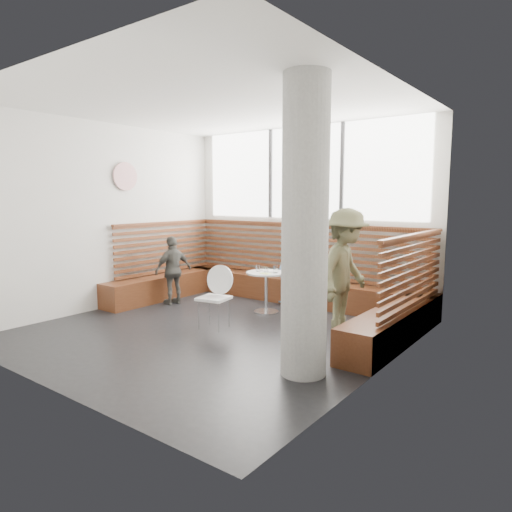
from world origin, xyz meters
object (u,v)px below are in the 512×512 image
Objects in this scene: cafe_table at (266,284)px; child_left at (173,270)px; concrete_column at (305,229)px; adult_man at (345,271)px; cafe_chair at (217,292)px; child_back at (293,272)px.

child_left is at bearing -163.75° from cafe_table.
adult_man is (-0.32, 1.67, -0.71)m from concrete_column.
child_left is (-3.29, -0.23, -0.27)m from adult_man.
adult_man is at bearing 17.80° from cafe_chair.
adult_man reaches higher than cafe_table.
adult_man is 1.42× the size of child_back.
cafe_chair is at bearing -86.80° from child_back.
concrete_column is 2.55× the size of child_back.
cafe_table is at bearing 78.15° from adult_man.
cafe_table is 0.39× the size of adult_man.
cafe_chair is (-0.08, -1.15, 0.05)m from cafe_table.
cafe_table is 0.65m from child_back.
concrete_column is 3.46× the size of cafe_chair.
cafe_table is at bearing -91.56° from child_back.
adult_man reaches higher than cafe_chair.
cafe_chair is at bearing 116.10° from adult_man.
child_left is at bearing 147.90° from cafe_chair.
adult_man is 3.31m from child_left.
concrete_column is 1.79× the size of adult_man.
concrete_column reaches higher than child_left.
adult_man reaches higher than child_left.
concrete_column reaches higher than child_back.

